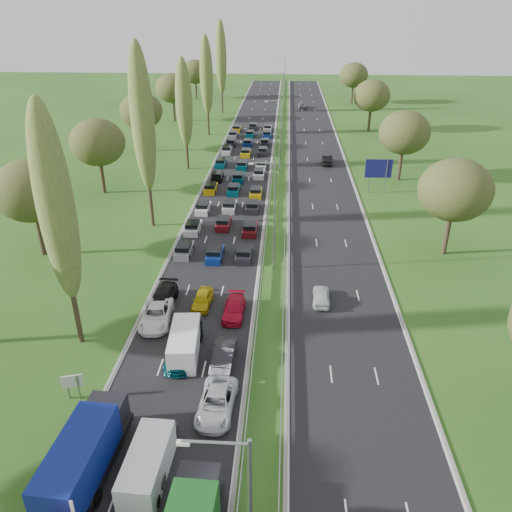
# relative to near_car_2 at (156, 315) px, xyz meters

# --- Properties ---
(ground) EXTENTS (260.00, 260.00, 0.00)m
(ground) POSITION_rel_near_car_2_xyz_m (10.25, 47.81, -0.80)
(ground) COLOR #254D18
(ground) RESTS_ON ground
(near_carriageway) EXTENTS (10.50, 215.00, 0.04)m
(near_carriageway) POSITION_rel_near_car_2_xyz_m (3.50, 50.31, -0.80)
(near_carriageway) COLOR black
(near_carriageway) RESTS_ON ground
(far_carriageway) EXTENTS (10.50, 215.00, 0.04)m
(far_carriageway) POSITION_rel_near_car_2_xyz_m (17.00, 50.31, -0.80)
(far_carriageway) COLOR black
(far_carriageway) RESTS_ON ground
(central_reservation) EXTENTS (2.36, 215.00, 0.32)m
(central_reservation) POSITION_rel_near_car_2_xyz_m (10.25, 50.31, -0.25)
(central_reservation) COLOR gray
(central_reservation) RESTS_ON ground
(lamp_columns) EXTENTS (0.18, 140.18, 12.00)m
(lamp_columns) POSITION_rel_near_car_2_xyz_m (10.25, 45.81, 5.20)
(lamp_columns) COLOR gray
(lamp_columns) RESTS_ON ground
(poplar_row) EXTENTS (2.80, 127.80, 22.44)m
(poplar_row) POSITION_rel_near_car_2_xyz_m (-5.75, 35.97, 11.59)
(poplar_row) COLOR #2D2116
(poplar_row) RESTS_ON ground
(woodland_left) EXTENTS (8.00, 166.00, 11.10)m
(woodland_left) POSITION_rel_near_car_2_xyz_m (-16.25, 30.43, 6.88)
(woodland_left) COLOR #2D2116
(woodland_left) RESTS_ON ground
(woodland_right) EXTENTS (8.00, 153.00, 11.10)m
(woodland_right) POSITION_rel_near_car_2_xyz_m (29.75, 34.47, 6.88)
(woodland_right) COLOR #2D2116
(woodland_right) RESTS_ON ground
(traffic_queue_fill) EXTENTS (9.01, 69.11, 0.80)m
(traffic_queue_fill) POSITION_rel_near_car_2_xyz_m (3.47, 45.20, -0.36)
(traffic_queue_fill) COLOR slate
(traffic_queue_fill) RESTS_ON ground
(near_car_2) EXTENTS (2.98, 5.77, 1.56)m
(near_car_2) POSITION_rel_near_car_2_xyz_m (0.00, 0.00, 0.00)
(near_car_2) COLOR white
(near_car_2) RESTS_ON near_carriageway
(near_car_3) EXTENTS (2.41, 5.45, 1.56)m
(near_car_3) POSITION_rel_near_car_2_xyz_m (-0.08, 2.79, -0.00)
(near_car_3) COLOR black
(near_car_3) RESTS_ON near_carriageway
(near_car_6) EXTENTS (2.65, 5.74, 1.59)m
(near_car_6) POSITION_rel_near_car_2_xyz_m (3.29, -15.43, 0.02)
(near_car_6) COLOR slate
(near_car_6) RESTS_ON near_carriageway
(near_car_7) EXTENTS (2.23, 5.02, 1.43)m
(near_car_7) POSITION_rel_near_car_2_xyz_m (3.29, -5.17, -0.06)
(near_car_7) COLOR #05414C
(near_car_7) RESTS_ON near_carriageway
(near_car_8) EXTENTS (1.87, 4.19, 1.40)m
(near_car_8) POSITION_rel_near_car_2_xyz_m (3.71, 2.97, -0.08)
(near_car_8) COLOR #B19A0B
(near_car_8) RESTS_ON near_carriageway
(near_car_9) EXTENTS (1.82, 4.79, 1.56)m
(near_car_9) POSITION_rel_near_car_2_xyz_m (6.77, -5.55, 0.00)
(near_car_9) COLOR black
(near_car_9) RESTS_ON near_carriageway
(near_car_10) EXTENTS (2.74, 5.46, 1.48)m
(near_car_10) POSITION_rel_near_car_2_xyz_m (6.88, -10.63, -0.04)
(near_car_10) COLOR silver
(near_car_10) RESTS_ON near_carriageway
(near_car_11) EXTENTS (2.01, 4.70, 1.35)m
(near_car_11) POSITION_rel_near_car_2_xyz_m (6.87, 1.59, -0.10)
(near_car_11) COLOR #B50B27
(near_car_11) RESTS_ON near_carriageway
(far_car_0) EXTENTS (1.80, 4.09, 1.37)m
(far_car_0) POSITION_rel_near_car_2_xyz_m (15.04, 4.37, -0.09)
(far_car_0) COLOR silver
(far_car_0) RESTS_ON far_carriageway
(far_car_1) EXTENTS (1.83, 4.94, 1.61)m
(far_car_1) POSITION_rel_near_car_2_xyz_m (18.64, 51.09, 0.03)
(far_car_1) COLOR black
(far_car_1) RESTS_ON far_carriageway
(far_car_2) EXTENTS (2.32, 4.98, 1.38)m
(far_car_2) POSITION_rel_near_car_2_xyz_m (15.46, 104.45, -0.09)
(far_car_2) COLOR slate
(far_car_2) RESTS_ON far_carriageway
(blue_lorry) EXTENTS (2.47, 8.90, 3.76)m
(blue_lorry) POSITION_rel_near_car_2_xyz_m (-0.11, -16.59, 1.15)
(blue_lorry) COLOR black
(blue_lorry) RESTS_ON near_carriageway
(white_van_front) EXTENTS (2.17, 5.54, 2.23)m
(white_van_front) POSITION_rel_near_car_2_xyz_m (3.50, -16.28, 0.34)
(white_van_front) COLOR white
(white_van_front) RESTS_ON near_carriageway
(white_van_rear) EXTENTS (2.22, 5.67, 2.28)m
(white_van_rear) POSITION_rel_near_car_2_xyz_m (3.46, -4.24, 0.37)
(white_van_rear) COLOR white
(white_van_rear) RESTS_ON near_carriageway
(info_sign) EXTENTS (1.46, 0.53, 2.10)m
(info_sign) POSITION_rel_near_car_2_xyz_m (-3.65, -9.99, 0.57)
(info_sign) COLOR gray
(info_sign) RESTS_ON ground
(direction_sign) EXTENTS (4.00, 0.23, 5.20)m
(direction_sign) POSITION_rel_near_car_2_xyz_m (25.15, 36.20, 2.77)
(direction_sign) COLOR gray
(direction_sign) RESTS_ON ground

